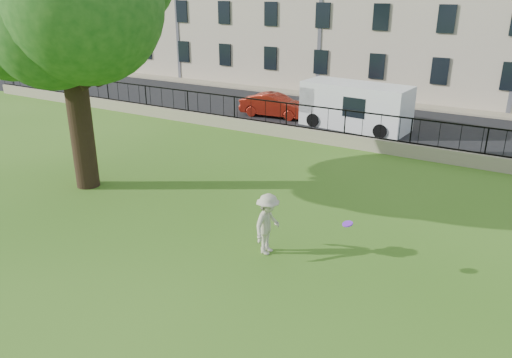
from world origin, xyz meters
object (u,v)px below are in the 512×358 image
Objects in this scene: frisbee at (348,224)px; red_sedan at (275,105)px; white_van at (355,106)px; man at (268,224)px.

frisbee is 0.07× the size of red_sedan.
white_van is (-4.72, 13.76, -0.22)m from frisbee.
frisbee is 14.54m from white_van.
white_van reaches higher than red_sedan.
red_sedan is at bearing 124.52° from frisbee.
frisbee is 0.05× the size of white_van.
red_sedan is (-9.46, 13.76, -0.73)m from frisbee.
red_sedan is 0.71× the size of white_van.
man is 2.27m from frisbee.
white_van is (-2.51, 13.89, 0.28)m from man.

